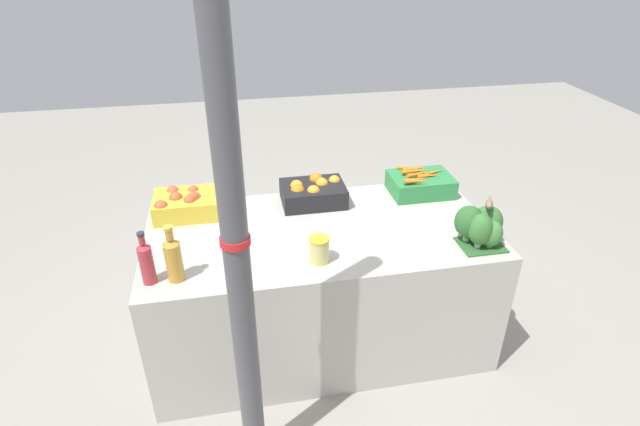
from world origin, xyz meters
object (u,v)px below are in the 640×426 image
at_px(support_pole, 238,266).
at_px(juice_bottle_ruby, 146,262).
at_px(broccoli_pile, 482,226).
at_px(apple_crate, 187,204).
at_px(sparrow_bird, 489,204).
at_px(pickle_jar, 319,250).
at_px(carrot_crate, 420,183).
at_px(juice_bottle_amber, 173,258).
at_px(orange_crate, 313,192).

relative_size(support_pole, juice_bottle_ruby, 8.37).
bearing_deg(broccoli_pile, apple_crate, 157.91).
xyz_separation_m(juice_bottle_ruby, sparrow_bird, (1.63, 0.01, 0.12)).
relative_size(pickle_jar, sparrow_bird, 1.06).
relative_size(carrot_crate, broccoli_pile, 1.48).
relative_size(carrot_crate, juice_bottle_amber, 1.30).
bearing_deg(juice_bottle_amber, orange_crate, 39.54).
bearing_deg(orange_crate, juice_bottle_amber, -140.46).
xyz_separation_m(broccoli_pile, sparrow_bird, (0.01, -0.00, 0.13)).
distance_m(broccoli_pile, sparrow_bird, 0.13).
height_order(support_pole, carrot_crate, support_pole).
relative_size(juice_bottle_ruby, juice_bottle_amber, 0.94).
bearing_deg(broccoli_pile, juice_bottle_amber, -179.48).
distance_m(apple_crate, carrot_crate, 1.38).
relative_size(broccoli_pile, juice_bottle_amber, 0.88).
bearing_deg(support_pole, juice_bottle_amber, 123.07).
distance_m(support_pole, broccoli_pile, 1.32).
distance_m(broccoli_pile, juice_bottle_amber, 1.50).
height_order(carrot_crate, juice_bottle_amber, juice_bottle_amber).
distance_m(support_pole, juice_bottle_ruby, 0.64).
xyz_separation_m(juice_bottle_amber, sparrow_bird, (1.51, 0.01, 0.12)).
bearing_deg(sparrow_bird, juice_bottle_ruby, -59.69).
bearing_deg(sparrow_bird, pickle_jar, -60.55).
bearing_deg(broccoli_pile, support_pole, -159.64).
distance_m(carrot_crate, juice_bottle_amber, 1.53).
relative_size(support_pole, pickle_jar, 16.82).
relative_size(support_pole, apple_crate, 6.04).
height_order(support_pole, juice_bottle_amber, support_pole).
bearing_deg(support_pole, juice_bottle_ruby, 132.63).
bearing_deg(sparrow_bird, carrot_crate, -139.94).
bearing_deg(orange_crate, juice_bottle_ruby, -144.51).
bearing_deg(juice_bottle_amber, juice_bottle_ruby, 180.00).
bearing_deg(pickle_jar, orange_crate, 82.83).
relative_size(support_pole, juice_bottle_amber, 7.84).
relative_size(apple_crate, pickle_jar, 2.78).
distance_m(apple_crate, juice_bottle_amber, 0.61).
relative_size(apple_crate, juice_bottle_ruby, 1.39).
height_order(carrot_crate, pickle_jar, carrot_crate).
distance_m(broccoli_pile, juice_bottle_ruby, 1.61).
xyz_separation_m(orange_crate, juice_bottle_ruby, (-0.86, -0.61, 0.05)).
bearing_deg(carrot_crate, sparrow_bird, -79.91).
xyz_separation_m(juice_bottle_amber, pickle_jar, (0.67, 0.02, -0.05)).
relative_size(apple_crate, sparrow_bird, 2.96).
bearing_deg(pickle_jar, apple_crate, 137.28).
bearing_deg(juice_bottle_ruby, pickle_jar, 1.25).
bearing_deg(support_pole, sparrow_bird, 19.97).
distance_m(apple_crate, pickle_jar, 0.87).
bearing_deg(support_pole, pickle_jar, 49.69).
relative_size(juice_bottle_ruby, sparrow_bird, 2.14).
distance_m(orange_crate, carrot_crate, 0.66).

